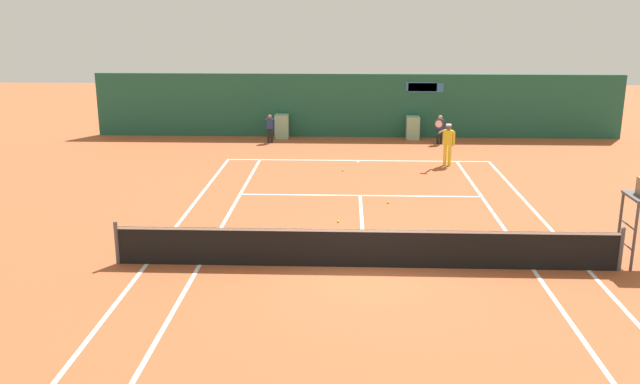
{
  "coord_description": "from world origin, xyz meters",
  "views": [
    {
      "loc": [
        -0.49,
        -15.23,
        6.03
      ],
      "look_at": [
        -1.23,
        3.87,
        0.8
      ],
      "focal_mm": 38.0,
      "sensor_mm": 36.0,
      "label": 1
    }
  ],
  "objects_px": {
    "ball_kid_centre_post": "(440,128)",
    "tennis_ball_near_service_line": "(388,203)",
    "player_on_baseline": "(448,141)",
    "tennis_ball_mid_court": "(343,170)",
    "ball_kid_left_post": "(270,127)",
    "tennis_ball_by_sideline": "(338,221)"
  },
  "relations": [
    {
      "from": "tennis_ball_near_service_line",
      "to": "tennis_ball_mid_court",
      "type": "bearing_deg",
      "value": 108.58
    },
    {
      "from": "ball_kid_centre_post",
      "to": "ball_kid_left_post",
      "type": "bearing_deg",
      "value": -3.25
    },
    {
      "from": "player_on_baseline",
      "to": "ball_kid_centre_post",
      "type": "bearing_deg",
      "value": -68.44
    },
    {
      "from": "tennis_ball_mid_court",
      "to": "ball_kid_left_post",
      "type": "bearing_deg",
      "value": 121.85
    },
    {
      "from": "ball_kid_left_post",
      "to": "tennis_ball_near_service_line",
      "type": "relative_size",
      "value": 19.13
    },
    {
      "from": "ball_kid_centre_post",
      "to": "ball_kid_left_post",
      "type": "relative_size",
      "value": 1.02
    },
    {
      "from": "player_on_baseline",
      "to": "tennis_ball_by_sideline",
      "type": "relative_size",
      "value": 27.52
    },
    {
      "from": "tennis_ball_mid_court",
      "to": "tennis_ball_by_sideline",
      "type": "height_order",
      "value": "same"
    },
    {
      "from": "player_on_baseline",
      "to": "tennis_ball_by_sideline",
      "type": "xyz_separation_m",
      "value": [
        -4.17,
        -7.48,
        -0.96
      ]
    },
    {
      "from": "ball_kid_left_post",
      "to": "tennis_ball_mid_court",
      "type": "distance_m",
      "value": 6.44
    },
    {
      "from": "tennis_ball_mid_court",
      "to": "tennis_ball_near_service_line",
      "type": "relative_size",
      "value": 1.0
    },
    {
      "from": "player_on_baseline",
      "to": "ball_kid_centre_post",
      "type": "xyz_separation_m",
      "value": [
        0.28,
        4.35,
        -0.23
      ]
    },
    {
      "from": "ball_kid_centre_post",
      "to": "tennis_ball_near_service_line",
      "type": "bearing_deg",
      "value": 70.32
    },
    {
      "from": "tennis_ball_mid_court",
      "to": "player_on_baseline",
      "type": "bearing_deg",
      "value": 14.86
    },
    {
      "from": "tennis_ball_mid_court",
      "to": "tennis_ball_near_service_line",
      "type": "xyz_separation_m",
      "value": [
        1.47,
        -4.37,
        0.0
      ]
    },
    {
      "from": "player_on_baseline",
      "to": "tennis_ball_mid_court",
      "type": "distance_m",
      "value": 4.33
    },
    {
      "from": "ball_kid_centre_post",
      "to": "tennis_ball_near_service_line",
      "type": "height_order",
      "value": "ball_kid_centre_post"
    },
    {
      "from": "ball_kid_centre_post",
      "to": "player_on_baseline",
      "type": "bearing_deg",
      "value": 83.07
    },
    {
      "from": "ball_kid_left_post",
      "to": "tennis_ball_by_sideline",
      "type": "height_order",
      "value": "ball_kid_left_post"
    },
    {
      "from": "ball_kid_centre_post",
      "to": "tennis_ball_near_service_line",
      "type": "relative_size",
      "value": 19.43
    },
    {
      "from": "ball_kid_centre_post",
      "to": "tennis_ball_near_service_line",
      "type": "distance_m",
      "value": 10.25
    },
    {
      "from": "tennis_ball_mid_court",
      "to": "ball_kid_centre_post",
      "type": "bearing_deg",
      "value": 51.25
    }
  ]
}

